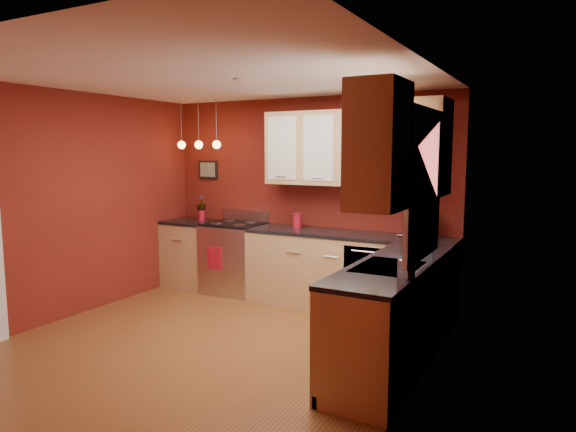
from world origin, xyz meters
The scene contains 25 objects.
floor centered at (0.00, 0.00, 0.00)m, with size 4.20×4.20×0.00m, color brown.
ceiling centered at (0.00, 0.00, 2.60)m, with size 4.00×4.20×0.02m, color white.
wall_back centered at (0.00, 2.10, 1.30)m, with size 4.00×0.02×2.60m, color maroon.
wall_left centered at (-2.00, 0.00, 1.30)m, with size 0.02×4.20×2.60m, color maroon.
wall_right centered at (2.00, 0.00, 1.30)m, with size 0.02×4.20×2.60m, color maroon.
base_cabinets_back_left centered at (-1.65, 1.80, 0.45)m, with size 0.70×0.60×0.90m, color tan.
base_cabinets_back_right centered at (0.73, 1.80, 0.45)m, with size 2.54×0.60×0.90m, color tan.
base_cabinets_right centered at (1.70, 0.45, 0.45)m, with size 0.60×2.10×0.90m, color tan.
counter_back_left centered at (-1.65, 1.80, 0.92)m, with size 0.70×0.62×0.04m, color black.
counter_back_right centered at (0.73, 1.80, 0.92)m, with size 2.54×0.62×0.04m, color black.
counter_right centered at (1.70, 0.45, 0.92)m, with size 0.62×2.10×0.04m, color black.
gas_range centered at (-0.92, 1.80, 0.48)m, with size 0.76×0.64×1.11m.
dishwasher_front centered at (1.10, 1.51, 0.45)m, with size 0.60×0.02×0.80m, color #BCBBC0.
sink centered at (1.70, 0.30, 0.92)m, with size 0.50×0.70×0.33m.
window centered at (1.97, 0.30, 1.69)m, with size 0.06×1.02×1.22m.
upper_cabinets_back centered at (0.60, 1.93, 1.95)m, with size 2.00×0.35×0.90m, color tan.
upper_cabinets_right centered at (1.82, 0.32, 1.95)m, with size 0.35×1.95×0.90m, color tan.
wall_picture centered at (-1.55, 2.08, 1.65)m, with size 0.32×0.03×0.26m, color black.
pendant_lights centered at (-1.45, 1.75, 2.01)m, with size 0.71×0.11×0.66m.
red_canister centered at (-0.02, 1.91, 1.03)m, with size 0.12×0.12×0.18m.
red_vase centered at (-1.51, 1.85, 1.02)m, with size 0.10×0.10×0.15m, color #A51123.
flowers centered at (-1.51, 1.85, 1.19)m, with size 0.13×0.13×0.23m, color #A51123.
coffee_maker centered at (1.61, 1.95, 1.07)m, with size 0.21×0.21×0.29m.
soap_pump centered at (1.95, -0.04, 1.05)m, with size 0.10×0.10×0.22m, color silver.
dish_towel centered at (-1.01, 1.47, 0.52)m, with size 0.22×0.01×0.30m, color #A51123.
Camera 1 is at (3.00, -3.86, 1.91)m, focal length 32.00 mm.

